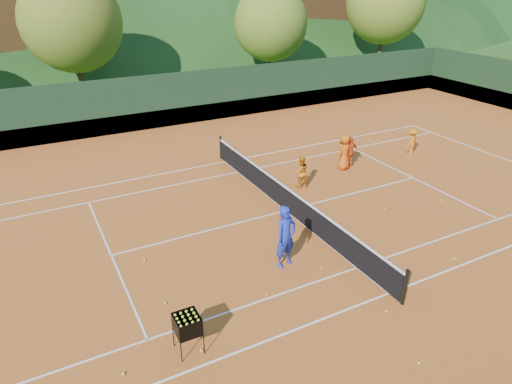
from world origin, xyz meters
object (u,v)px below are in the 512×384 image
coach (286,237)px  student_b (350,152)px  student_a (301,172)px  student_c (344,152)px  chalet_mid (160,7)px  student_d (412,142)px  tennis_net (287,199)px  chalet_right (303,2)px  ball_hopper (187,325)px

coach → student_b: size_ratio=1.37×
student_a → student_c: (2.74, 0.72, 0.15)m
chalet_mid → student_d: bearing=-85.9°
coach → student_d: bearing=12.5°
chalet_mid → tennis_net: bearing=-100.0°
student_a → student_b: (3.12, 0.77, 0.05)m
coach → tennis_net: bearing=44.0°
student_c → student_d: student_c is taller
chalet_right → student_a: bearing=-122.9°
student_b → student_d: 3.58m
student_b → ball_hopper: (-10.33, -7.17, 0.03)m
coach → chalet_right: size_ratio=0.17×
student_b → student_a: bearing=9.3°
student_b → student_d: bearing=172.9°
coach → tennis_net: size_ratio=0.16×
student_a → ball_hopper: size_ratio=1.34×
coach → student_b: 8.39m
student_b → student_c: size_ratio=0.88×
student_c → tennis_net: size_ratio=0.14×
coach → student_b: bearing=24.5°
student_d → chalet_mid: (-2.29, 31.87, 4.31)m
student_a → ball_hopper: 9.64m
tennis_net → student_c: bearing=27.3°
student_b → chalet_right: 31.97m
ball_hopper → chalet_right: (25.62, 34.89, 4.49)m
chalet_right → student_d: bearing=-112.8°
chalet_right → student_b: bearing=-118.9°
coach → student_a: bearing=38.4°
student_c → ball_hopper: student_c is taller
student_a → tennis_net: bearing=54.8°
coach → chalet_mid: chalet_mid is taller
coach → student_a: (3.42, 4.46, -0.31)m
student_a → student_d: bearing=-163.6°
student_b → coach: bearing=34.1°
student_d → chalet_mid: bearing=-105.8°
student_d → ball_hopper: bearing=6.9°
ball_hopper → chalet_mid: bearing=73.4°
coach → chalet_right: 39.75m
student_a → student_d: size_ratio=1.02×
ball_hopper → tennis_net: bearing=41.0°
tennis_net → student_a: bearing=43.6°
coach → student_c: size_ratio=1.20×
student_b → chalet_right: size_ratio=0.12×
tennis_net → ball_hopper: (-5.62, -4.89, 0.25)m
tennis_net → chalet_mid: 34.81m
student_a → chalet_right: size_ratio=0.11×
student_c → ball_hopper: bearing=13.8°
student_b → tennis_net: (-4.71, -2.29, -0.22)m
ball_hopper → chalet_mid: 40.80m
student_b → student_c: 0.40m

